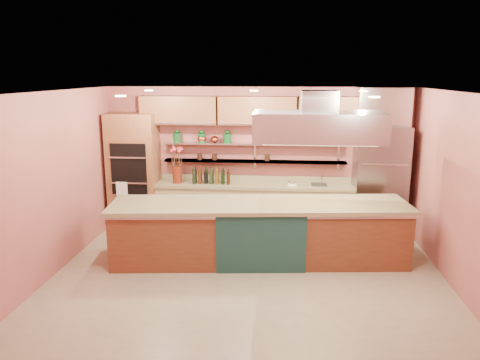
# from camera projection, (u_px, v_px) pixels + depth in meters

# --- Properties ---
(floor) EXTENTS (6.00, 5.00, 0.02)m
(floor) POSITION_uv_depth(u_px,v_px,m) (248.00, 275.00, 7.27)
(floor) COLOR gray
(floor) RESTS_ON ground
(ceiling) EXTENTS (6.00, 5.00, 0.02)m
(ceiling) POSITION_uv_depth(u_px,v_px,m) (249.00, 92.00, 6.64)
(ceiling) COLOR black
(ceiling) RESTS_ON wall_back
(wall_back) EXTENTS (6.00, 0.04, 2.80)m
(wall_back) POSITION_uv_depth(u_px,v_px,m) (257.00, 158.00, 9.38)
(wall_back) COLOR #AD5851
(wall_back) RESTS_ON floor
(wall_front) EXTENTS (6.00, 0.04, 2.80)m
(wall_front) POSITION_uv_depth(u_px,v_px,m) (230.00, 248.00, 4.53)
(wall_front) COLOR #AD5851
(wall_front) RESTS_ON floor
(wall_left) EXTENTS (0.04, 5.00, 2.80)m
(wall_left) POSITION_uv_depth(u_px,v_px,m) (55.00, 183.00, 7.22)
(wall_left) COLOR #AD5851
(wall_left) RESTS_ON floor
(wall_right) EXTENTS (0.04, 5.00, 2.80)m
(wall_right) POSITION_uv_depth(u_px,v_px,m) (457.00, 192.00, 6.69)
(wall_right) COLOR #AD5851
(wall_right) RESTS_ON floor
(oven_stack) EXTENTS (0.95, 0.64, 2.30)m
(oven_stack) POSITION_uv_depth(u_px,v_px,m) (134.00, 171.00, 9.34)
(oven_stack) COLOR brown
(oven_stack) RESTS_ON floor
(refrigerator) EXTENTS (0.95, 0.72, 2.10)m
(refrigerator) POSITION_uv_depth(u_px,v_px,m) (379.00, 181.00, 8.91)
(refrigerator) COLOR gray
(refrigerator) RESTS_ON floor
(back_counter) EXTENTS (3.84, 0.64, 0.93)m
(back_counter) POSITION_uv_depth(u_px,v_px,m) (254.00, 207.00, 9.30)
(back_counter) COLOR tan
(back_counter) RESTS_ON floor
(wall_shelf_lower) EXTENTS (3.60, 0.26, 0.03)m
(wall_shelf_lower) POSITION_uv_depth(u_px,v_px,m) (255.00, 161.00, 9.27)
(wall_shelf_lower) COLOR silver
(wall_shelf_lower) RESTS_ON wall_back
(wall_shelf_upper) EXTENTS (3.60, 0.26, 0.03)m
(wall_shelf_upper) POSITION_uv_depth(u_px,v_px,m) (255.00, 144.00, 9.19)
(wall_shelf_upper) COLOR silver
(wall_shelf_upper) RESTS_ON wall_back
(upper_cabinets) EXTENTS (4.60, 0.36, 0.55)m
(upper_cabinets) POSITION_uv_depth(u_px,v_px,m) (257.00, 111.00, 9.00)
(upper_cabinets) COLOR brown
(upper_cabinets) RESTS_ON wall_back
(range_hood) EXTENTS (2.00, 1.00, 0.45)m
(range_hood) POSITION_uv_depth(u_px,v_px,m) (318.00, 126.00, 7.25)
(range_hood) COLOR silver
(range_hood) RESTS_ON ceiling
(ceiling_downlights) EXTENTS (4.00, 2.80, 0.02)m
(ceiling_downlights) POSITION_uv_depth(u_px,v_px,m) (250.00, 93.00, 6.84)
(ceiling_downlights) COLOR #FFE5A5
(ceiling_downlights) RESTS_ON ceiling
(island) EXTENTS (4.84, 1.51, 0.99)m
(island) POSITION_uv_depth(u_px,v_px,m) (259.00, 232.00, 7.72)
(island) COLOR brown
(island) RESTS_ON floor
(flower_vase) EXTENTS (0.19, 0.19, 0.33)m
(flower_vase) POSITION_uv_depth(u_px,v_px,m) (177.00, 175.00, 9.25)
(flower_vase) COLOR maroon
(flower_vase) RESTS_ON back_counter
(oil_bottle_cluster) EXTENTS (0.81, 0.27, 0.26)m
(oil_bottle_cluster) POSITION_uv_depth(u_px,v_px,m) (212.00, 177.00, 9.20)
(oil_bottle_cluster) COLOR black
(oil_bottle_cluster) RESTS_ON back_counter
(kitchen_scale) EXTENTS (0.19, 0.17, 0.09)m
(kitchen_scale) POSITION_uv_depth(u_px,v_px,m) (292.00, 183.00, 9.08)
(kitchen_scale) COLOR white
(kitchen_scale) RESTS_ON back_counter
(bar_faucet) EXTENTS (0.04, 0.04, 0.20)m
(bar_faucet) POSITION_uv_depth(u_px,v_px,m) (322.00, 180.00, 9.11)
(bar_faucet) COLOR silver
(bar_faucet) RESTS_ON back_counter
(copper_kettle) EXTENTS (0.19, 0.19, 0.13)m
(copper_kettle) POSITION_uv_depth(u_px,v_px,m) (215.00, 139.00, 9.25)
(copper_kettle) COLOR #C0472C
(copper_kettle) RESTS_ON wall_shelf_upper
(green_canister) EXTENTS (0.16, 0.16, 0.17)m
(green_canister) POSITION_uv_depth(u_px,v_px,m) (228.00, 139.00, 9.22)
(green_canister) COLOR #0F471C
(green_canister) RESTS_ON wall_shelf_upper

